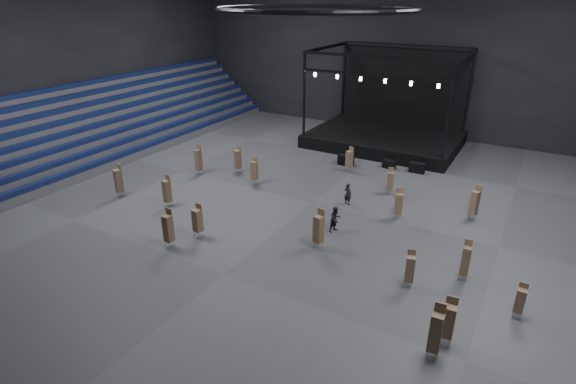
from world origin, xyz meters
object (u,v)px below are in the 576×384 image
Objects in this scene: chair_stack_3 at (254,170)px; man_center at (348,194)px; flight_case_left at (346,160)px; flight_case_mid at (389,164)px; chair_stack_4 at (167,191)px; chair_stack_15 at (399,203)px; chair_stack_2 at (238,159)px; chair_stack_14 at (319,228)px; stage at (387,129)px; crew_member at (336,219)px; chair_stack_9 at (390,181)px; flight_case_right at (417,168)px; chair_stack_5 at (475,202)px; chair_stack_7 at (168,228)px; chair_stack_1 at (449,320)px; chair_stack_8 at (466,260)px; chair_stack_0 at (410,268)px; chair_stack_11 at (520,300)px; chair_stack_13 at (197,220)px; chair_stack_16 at (436,332)px; chair_stack_6 at (119,180)px; chair_stack_10 at (349,159)px.

man_center is (7.85, 0.19, -0.36)m from chair_stack_3.
flight_case_left is 3.73m from flight_case_mid.
chair_stack_4 is 1.08× the size of chair_stack_15.
chair_stack_14 is (11.34, -7.65, 0.09)m from chair_stack_2.
stage reaches higher than chair_stack_15.
crew_member is (8.74, -3.86, -0.33)m from chair_stack_3.
chair_stack_9 is at bearing 91.47° from chair_stack_15.
flight_case_left is 15.98m from chair_stack_4.
chair_stack_5 is (5.54, -6.70, 0.83)m from flight_case_right.
chair_stack_7 is 12.74m from man_center.
chair_stack_2 is 7.86m from chair_stack_4.
chair_stack_15 is at bearing -9.10° from chair_stack_3.
chair_stack_8 is (-0.26, 5.31, -0.04)m from chair_stack_1.
chair_stack_9 is (8.88, 13.95, -0.17)m from chair_stack_7.
chair_stack_3 is 1.07× the size of chair_stack_9.
chair_stack_0 reaches higher than chair_stack_11.
chair_stack_8 reaches higher than chair_stack_13.
chair_stack_8 is 0.89× the size of chair_stack_16.
chair_stack_6 is 0.97× the size of chair_stack_16.
chair_stack_10 is (-11.63, 16.87, -0.09)m from chair_stack_1.
chair_stack_11 is 11.32m from crew_member.
chair_stack_7 is 14.82m from chair_stack_15.
chair_stack_10 reaches higher than chair_stack_0.
stage reaches higher than chair_stack_5.
chair_stack_2 reaches higher than chair_stack_10.
man_center is (-9.18, 10.82, -0.42)m from chair_stack_1.
flight_case_mid is at bearing 110.66° from chair_stack_1.
chair_stack_4 is (-3.04, -6.44, 0.04)m from chair_stack_3.
chair_stack_13 is at bearing 146.26° from crew_member.
chair_stack_11 is (11.45, -15.91, 0.61)m from flight_case_mid.
flight_case_left is 0.73× the size of chair_stack_11.
chair_stack_4 reaches higher than chair_stack_2.
chair_stack_1 is at bearing -71.41° from flight_case_right.
chair_stack_14 is (4.18, -13.84, 0.85)m from flight_case_left.
chair_stack_11 is at bearing 56.65° from chair_stack_16.
flight_case_right is at bearing 86.09° from chair_stack_0.
flight_case_left is 1.75m from chair_stack_10.
chair_stack_1 is 10.71m from crew_member.
chair_stack_7 is 1.12× the size of chair_stack_13.
chair_stack_5 is 0.95× the size of chair_stack_6.
flight_case_mid is 10.25m from chair_stack_5.
chair_stack_7 is 1.35× the size of chair_stack_11.
chair_stack_4 is 1.06× the size of chair_stack_13.
flight_case_left is 12.68m from chair_stack_5.
chair_stack_13 is at bearing 168.44° from chair_stack_0.
flight_case_left reaches higher than flight_case_mid.
chair_stack_11 is 5.35m from chair_stack_16.
stage is at bearing 74.49° from chair_stack_4.
flight_case_mid is 0.47× the size of chair_stack_4.
chair_stack_4 is 4.23m from chair_stack_6.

